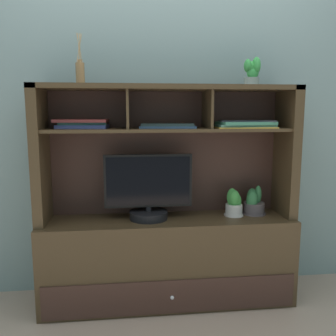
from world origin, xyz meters
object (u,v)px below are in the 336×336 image
Objects in this scene: magazine_stack_left at (245,124)px; potted_succulent at (252,72)px; tv_monitor at (148,192)px; magazine_stack_right at (167,126)px; media_console at (168,238)px; potted_fern at (254,204)px; potted_orchid at (234,204)px; magazine_stack_centre at (83,124)px; diffuser_bottle at (80,73)px.

potted_succulent reaches higher than magazine_stack_left.
tv_monitor is at bearing -179.68° from potted_succulent.
magazine_stack_right is at bearing 8.14° from tv_monitor.
magazine_stack_right is at bearing 178.48° from potted_succulent.
media_console is 4.28× the size of magazine_stack_left.
potted_fern is 0.55m from magazine_stack_left.
potted_orchid is at bearing -1.17° from media_console.
tv_monitor is 2.89× the size of potted_fern.
magazine_stack_centre is (-0.41, 0.05, 0.44)m from tv_monitor.
magazine_stack_centre is at bearing 177.33° from potted_succulent.
magazine_stack_right is 2.07× the size of potted_succulent.
tv_monitor is 1.01m from potted_succulent.
tv_monitor is 3.01× the size of potted_orchid.
potted_succulent is at bearing -154.08° from potted_fern.
media_console is 1.19m from diffuser_bottle.
magazine_stack_right is at bearing -178.91° from potted_fern.
tv_monitor is 0.72m from potted_fern.
magazine_stack_left is (0.49, -0.04, 0.75)m from media_console.
potted_succulent is (0.53, -0.01, 1.08)m from media_console.
potted_succulent is (-0.05, -0.03, 0.87)m from potted_fern.
media_console is at bearing -4.07° from magazine_stack_centre.
magazine_stack_right is 0.63m from potted_succulent.
diffuser_bottle is (-0.53, -0.00, 0.32)m from magazine_stack_right.
magazine_stack_centre reaches higher than magazine_stack_left.
potted_succulent reaches higher than magazine_stack_right.
magazine_stack_right reaches higher than potted_orchid.
tv_monitor is 3.14× the size of potted_succulent.
media_console reaches higher than tv_monitor.
magazine_stack_centre reaches higher than tv_monitor.
tv_monitor is at bearing -2.37° from diffuser_bottle.
diffuser_bottle reaches higher than media_console.
magazine_stack_centre is (-0.98, 0.05, 0.53)m from potted_orchid.
potted_succulent is at bearing -1.26° from media_console.
potted_succulent is at bearing -1.69° from potted_orchid.
potted_orchid is 1.11m from magazine_stack_centre.
magazine_stack_left is 1.03× the size of magazine_stack_right.
diffuser_bottle is at bearing -179.36° from potted_fern.
magazine_stack_left is 0.49m from magazine_stack_right.
potted_succulent reaches higher than potted_fern.
tv_monitor reaches higher than potted_fern.
diffuser_bottle is 1.67× the size of potted_succulent.
media_console is 5.48× the size of diffuser_bottle.
potted_fern is 0.79m from magazine_stack_right.
potted_fern is at bearing 8.92° from potted_orchid.
magazine_stack_centre is (-1.02, 0.08, 0.01)m from magazine_stack_left.
diffuser_bottle is (-0.40, 0.02, 0.74)m from tv_monitor.
potted_orchid is 0.86m from potted_succulent.
tv_monitor is 1.51× the size of magazine_stack_right.
potted_orchid is 0.50× the size of magazine_stack_right.
magazine_stack_left reaches higher than tv_monitor.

